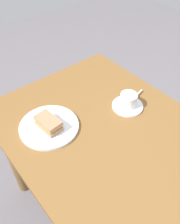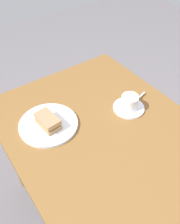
{
  "view_description": "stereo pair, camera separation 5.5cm",
  "coord_description": "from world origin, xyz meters",
  "px_view_note": "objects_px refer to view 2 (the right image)",
  "views": [
    {
      "loc": [
        0.33,
        -0.5,
        1.51
      ],
      "look_at": [
        -0.28,
        -0.0,
        0.75
      ],
      "focal_mm": 39.0,
      "sensor_mm": 36.0,
      "label": 1
    },
    {
      "loc": [
        0.36,
        -0.45,
        1.51
      ],
      "look_at": [
        -0.28,
        -0.0,
        0.75
      ],
      "focal_mm": 39.0,
      "sensor_mm": 36.0,
      "label": 2
    }
  ],
  "objects_px": {
    "coffee_saucer": "(129,108)",
    "coffee_cup": "(130,101)",
    "sandwich_plate": "(48,124)",
    "spoon": "(137,99)",
    "sandwich_front": "(48,121)",
    "dining_table": "(128,176)"
  },
  "relations": [
    {
      "from": "sandwich_plate",
      "to": "spoon",
      "type": "distance_m",
      "value": 0.45
    },
    {
      "from": "sandwich_plate",
      "to": "coffee_saucer",
      "type": "bearing_deg",
      "value": 71.32
    },
    {
      "from": "sandwich_front",
      "to": "sandwich_plate",
      "type": "bearing_deg",
      "value": 154.31
    },
    {
      "from": "coffee_cup",
      "to": "dining_table",
      "type": "bearing_deg",
      "value": -39.3
    },
    {
      "from": "sandwich_plate",
      "to": "spoon",
      "type": "bearing_deg",
      "value": 76.54
    },
    {
      "from": "coffee_saucer",
      "to": "coffee_cup",
      "type": "relative_size",
      "value": 1.44
    },
    {
      "from": "dining_table",
      "to": "coffee_saucer",
      "type": "bearing_deg",
      "value": 140.84
    },
    {
      "from": "coffee_saucer",
      "to": "coffee_cup",
      "type": "xyz_separation_m",
      "value": [
        -0.0,
        0.0,
        0.04
      ]
    },
    {
      "from": "coffee_cup",
      "to": "sandwich_plate",
      "type": "bearing_deg",
      "value": -108.47
    },
    {
      "from": "dining_table",
      "to": "sandwich_front",
      "type": "relative_size",
      "value": 11.1
    },
    {
      "from": "sandwich_plate",
      "to": "sandwich_front",
      "type": "bearing_deg",
      "value": -25.69
    },
    {
      "from": "sandwich_plate",
      "to": "coffee_cup",
      "type": "distance_m",
      "value": 0.39
    },
    {
      "from": "dining_table",
      "to": "coffee_saucer",
      "type": "height_order",
      "value": "coffee_saucer"
    },
    {
      "from": "dining_table",
      "to": "coffee_cup",
      "type": "height_order",
      "value": "coffee_cup"
    },
    {
      "from": "sandwich_plate",
      "to": "coffee_saucer",
      "type": "distance_m",
      "value": 0.38
    },
    {
      "from": "sandwich_plate",
      "to": "coffee_cup",
      "type": "height_order",
      "value": "coffee_cup"
    },
    {
      "from": "sandwich_front",
      "to": "spoon",
      "type": "xyz_separation_m",
      "value": [
        0.09,
        0.44,
        -0.03
      ]
    },
    {
      "from": "sandwich_plate",
      "to": "sandwich_front",
      "type": "relative_size",
      "value": 2.14
    },
    {
      "from": "spoon",
      "to": "sandwich_plate",
      "type": "bearing_deg",
      "value": -103.46
    },
    {
      "from": "dining_table",
      "to": "sandwich_front",
      "type": "xyz_separation_m",
      "value": [
        -0.33,
        -0.19,
        0.18
      ]
    },
    {
      "from": "sandwich_plate",
      "to": "coffee_cup",
      "type": "bearing_deg",
      "value": 71.53
    },
    {
      "from": "coffee_saucer",
      "to": "spoon",
      "type": "distance_m",
      "value": 0.08
    }
  ]
}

